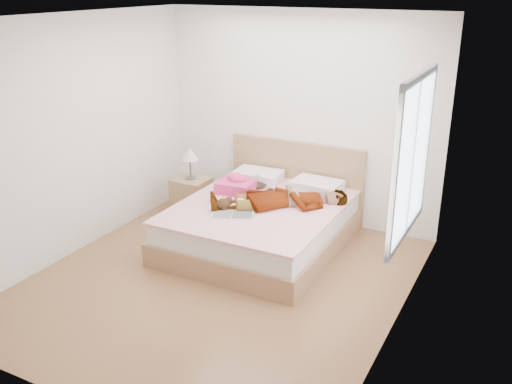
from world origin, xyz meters
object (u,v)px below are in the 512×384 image
woman (280,195)px  towel (236,185)px  phone (257,172)px  nightstand (192,195)px  bed (263,221)px  plush_toy (224,203)px  coffee_mug (241,204)px  magazine (233,213)px

woman → towel: 0.66m
phone → nightstand: (-0.86, -0.18, -0.39)m
bed → plush_toy: 0.57m
phone → bed: bearing=-88.0°
bed → nightstand: size_ratio=2.22×
woman → plush_toy: size_ratio=6.43×
phone → towel: (-0.15, -0.27, -0.10)m
nightstand → towel: bearing=-7.4°
coffee_mug → plush_toy: size_ratio=0.51×
towel → woman: bearing=-11.0°
bed → nightstand: 1.19m
magazine → phone: bearing=100.2°
bed → plush_toy: (-0.30, -0.38, 0.30)m
bed → magazine: bed is taller
towel → magazine: bearing=-63.4°
magazine → nightstand: size_ratio=0.59×
bed → coffee_mug: size_ratio=16.34×
phone → towel: 0.33m
nightstand → plush_toy: bearing=-36.1°
phone → magazine: (0.16, -0.89, -0.18)m
towel → magazine: towel is taller
woman → phone: size_ratio=16.12×
towel → plush_toy: 0.56m
bed → plush_toy: bed is taller
magazine → coffee_mug: bearing=89.1°
coffee_mug → nightstand: size_ratio=0.14×
phone → nightstand: size_ratio=0.11×
towel → magazine: size_ratio=0.82×
woman → magazine: size_ratio=2.86×
nightstand → coffee_mug: bearing=-26.9°
magazine → coffee_mug: (0.00, 0.19, 0.04)m
coffee_mug → plush_toy: 0.19m
bed → nightstand: (-1.16, 0.25, 0.04)m
woman → nightstand: nightstand is taller
woman → bed: (-0.19, -0.03, -0.34)m
bed → coffee_mug: bearing=-118.3°
woman → coffee_mug: (-0.34, -0.30, -0.06)m
bed → plush_toy: size_ratio=8.40×
woman → bed: size_ratio=0.77×
coffee_mug → plush_toy: plush_toy is taller
magazine → coffee_mug: 0.19m
bed → towel: 0.58m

